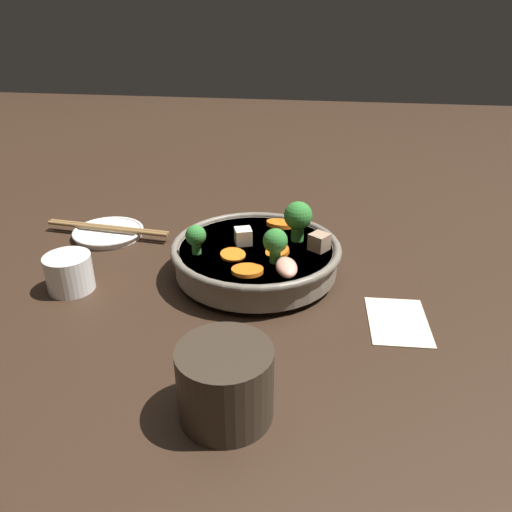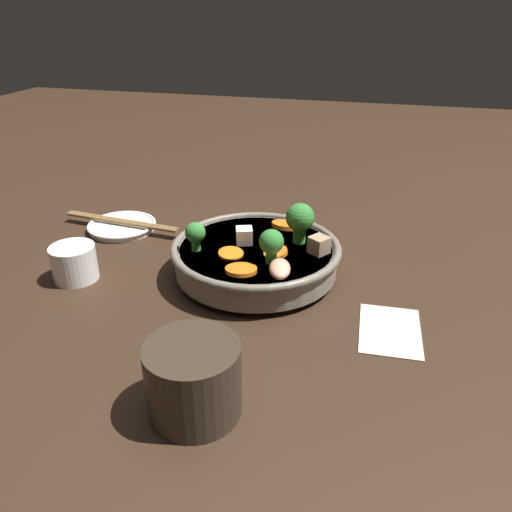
{
  "view_description": "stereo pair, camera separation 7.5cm",
  "coord_description": "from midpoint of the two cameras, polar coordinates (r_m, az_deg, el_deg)",
  "views": [
    {
      "loc": [
        -0.66,
        -0.1,
        0.38
      ],
      "look_at": [
        0.0,
        0.0,
        0.03
      ],
      "focal_mm": 35.0,
      "sensor_mm": 36.0,
      "label": 1
    },
    {
      "loc": [
        -0.65,
        -0.17,
        0.38
      ],
      "look_at": [
        0.0,
        0.0,
        0.03
      ],
      "focal_mm": 35.0,
      "sensor_mm": 36.0,
      "label": 2
    }
  ],
  "objects": [
    {
      "name": "ground_plane",
      "position": [
        0.77,
        -2.81,
        -2.24
      ],
      "size": [
        3.0,
        3.0,
        0.0
      ],
      "primitive_type": "plane",
      "color": "black"
    },
    {
      "name": "stirfry_bowl",
      "position": [
        0.75,
        -2.75,
        0.11
      ],
      "size": [
        0.26,
        0.26,
        0.11
      ],
      "color": "slate",
      "rests_on": "ground_plane"
    },
    {
      "name": "side_saucer",
      "position": [
        0.94,
        -18.76,
        2.5
      ],
      "size": [
        0.12,
        0.12,
        0.01
      ],
      "color": "white",
      "rests_on": "ground_plane"
    },
    {
      "name": "tea_cup",
      "position": [
        0.78,
        -23.19,
        -1.81
      ],
      "size": [
        0.07,
        0.07,
        0.05
      ],
      "color": "white",
      "rests_on": "ground_plane"
    },
    {
      "name": "dark_mug",
      "position": [
        0.51,
        -7.83,
        -14.23
      ],
      "size": [
        0.12,
        0.1,
        0.08
      ],
      "color": "#33281E",
      "rests_on": "ground_plane"
    },
    {
      "name": "napkin",
      "position": [
        0.68,
        12.88,
        -7.34
      ],
      "size": [
        0.11,
        0.08,
        0.0
      ],
      "color": "beige",
      "rests_on": "ground_plane"
    },
    {
      "name": "chopsticks_pair",
      "position": [
        0.94,
        -18.85,
        3.03
      ],
      "size": [
        0.04,
        0.23,
        0.01
      ],
      "color": "olive",
      "rests_on": "side_saucer"
    }
  ]
}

